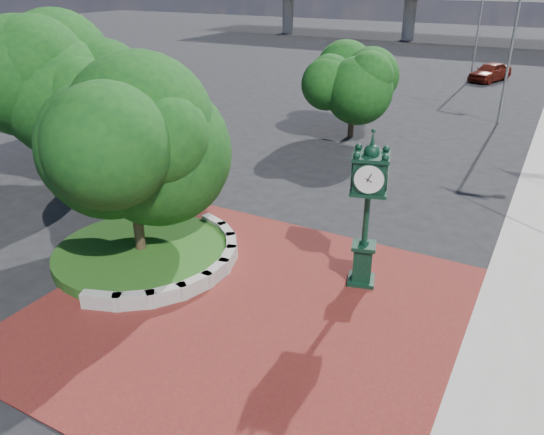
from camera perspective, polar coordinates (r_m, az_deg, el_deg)
The scene contains 11 objects.
ground at distance 16.98m, azimuth -0.91°, elevation -8.31°, with size 200.00×200.00×0.00m, color black.
plaza at distance 16.26m, azimuth -2.68°, elevation -9.94°, with size 12.00×12.00×0.04m, color maroon.
planter_wall at distance 18.13m, azimuth -8.42°, elevation -5.25°, with size 2.96×6.77×0.54m.
grass_bed at distance 19.49m, azimuth -13.84°, elevation -3.70°, with size 6.10×6.10×0.40m, color #144617.
tree_planter at distance 18.12m, azimuth -14.98°, elevation 6.14°, with size 5.20×5.20×6.33m.
tree_northwest at distance 27.00m, azimuth -20.59°, elevation 12.35°, with size 5.60×5.60×6.93m.
tree_street at distance 32.84m, azimuth 8.77°, elevation 14.03°, with size 4.40×4.40×5.45m.
post_clock at distance 16.54m, azimuth 10.22°, elevation 1.39°, with size 1.27×1.27×5.11m.
parked_car at distance 54.69m, azimuth 22.42°, elevation 14.28°, with size 2.03×5.04×1.72m, color #53140B.
street_lamp_near at distance 38.50m, azimuth 24.91°, elevation 17.33°, with size 2.14×0.64×9.61m.
street_lamp_far at distance 54.43m, azimuth 21.72°, elevation 19.47°, with size 2.12×0.74×9.60m.
Camera 1 is at (7.05, -12.32, 9.32)m, focal length 35.00 mm.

